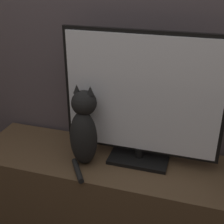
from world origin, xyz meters
TOP-DOWN VIEW (x-y plane):
  - wall_back at (0.00, 1.22)m, footprint 4.80×0.05m
  - tv_stand at (0.00, 0.96)m, footprint 1.38×0.44m
  - tv at (0.21, 1.01)m, footprint 0.81×0.19m
  - cat at (-0.06, 0.90)m, footprint 0.15×0.27m

SIDE VIEW (x-z plane):
  - tv_stand at x=0.00m, z-range 0.00..0.54m
  - cat at x=-0.06m, z-range 0.52..0.95m
  - tv at x=0.21m, z-range 0.54..1.24m
  - wall_back at x=0.00m, z-range 0.00..2.60m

